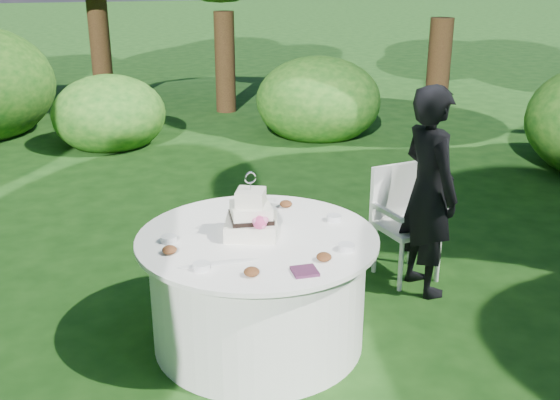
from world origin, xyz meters
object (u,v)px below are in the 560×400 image
object	(u,v)px
napkins	(305,271)
cake	(251,218)
chair	(402,214)
table	(258,289)
guest	(429,191)

from	to	relation	value
napkins	cake	xyz separation A→B (m)	(-0.17, 0.61, 0.10)
cake	chair	size ratio (longest dim) A/B	0.48
table	cake	xyz separation A→B (m)	(-0.03, 0.03, 0.50)
chair	guest	bearing A→B (deg)	-77.91
table	napkins	bearing A→B (deg)	-76.47
guest	cake	world-z (taller)	guest
guest	cake	xyz separation A→B (m)	(-1.45, -0.38, 0.08)
napkins	chair	xyz separation A→B (m)	(1.21, 1.29, -0.26)
table	guest	bearing A→B (deg)	16.28
guest	chair	distance (m)	0.41
guest	table	world-z (taller)	guest
table	chair	bearing A→B (deg)	27.51
napkins	cake	world-z (taller)	cake
napkins	cake	size ratio (longest dim) A/B	0.33
napkins	chair	distance (m)	1.79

